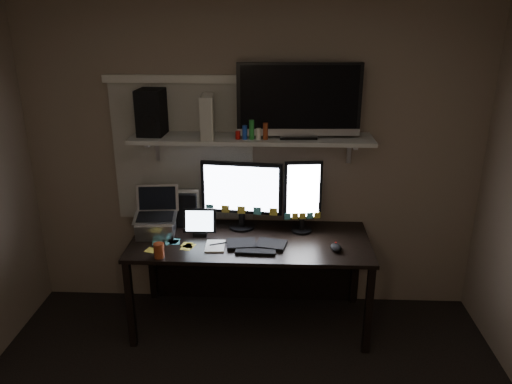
# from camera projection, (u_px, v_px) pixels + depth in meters

# --- Properties ---
(back_wall) EXTENTS (3.60, 0.00, 3.60)m
(back_wall) POSITION_uv_depth(u_px,v_px,m) (253.00, 160.00, 3.94)
(back_wall) COLOR #806D5C
(back_wall) RESTS_ON floor
(window_blinds) EXTENTS (1.10, 0.02, 1.10)m
(window_blinds) POSITION_uv_depth(u_px,v_px,m) (183.00, 153.00, 3.94)
(window_blinds) COLOR beige
(window_blinds) RESTS_ON back_wall
(desk) EXTENTS (1.80, 0.75, 0.73)m
(desk) POSITION_uv_depth(u_px,v_px,m) (251.00, 253.00, 3.95)
(desk) COLOR black
(desk) RESTS_ON floor
(wall_shelf) EXTENTS (1.80, 0.35, 0.03)m
(wall_shelf) POSITION_uv_depth(u_px,v_px,m) (252.00, 139.00, 3.71)
(wall_shelf) COLOR #B8B8B3
(wall_shelf) RESTS_ON back_wall
(monitor_landscape) EXTENTS (0.64, 0.14, 0.56)m
(monitor_landscape) POSITION_uv_depth(u_px,v_px,m) (242.00, 195.00, 3.88)
(monitor_landscape) COLOR black
(monitor_landscape) RESTS_ON desk
(monitor_portrait) EXTENTS (0.29, 0.09, 0.58)m
(monitor_portrait) POSITION_uv_depth(u_px,v_px,m) (303.00, 197.00, 3.82)
(monitor_portrait) COLOR black
(monitor_portrait) RESTS_ON desk
(keyboard) EXTENTS (0.45, 0.19, 0.03)m
(keyboard) POSITION_uv_depth(u_px,v_px,m) (256.00, 244.00, 3.66)
(keyboard) COLOR black
(keyboard) RESTS_ON desk
(mouse) EXTENTS (0.09, 0.13, 0.04)m
(mouse) POSITION_uv_depth(u_px,v_px,m) (336.00, 247.00, 3.60)
(mouse) COLOR black
(mouse) RESTS_ON desk
(notepad) EXTENTS (0.14, 0.20, 0.01)m
(notepad) POSITION_uv_depth(u_px,v_px,m) (215.00, 246.00, 3.66)
(notepad) COLOR silver
(notepad) RESTS_ON desk
(tablet) EXTENTS (0.25, 0.11, 0.22)m
(tablet) POSITION_uv_depth(u_px,v_px,m) (200.00, 222.00, 3.81)
(tablet) COLOR black
(tablet) RESTS_ON desk
(file_sorter) EXTENTS (0.23, 0.11, 0.30)m
(file_sorter) POSITION_uv_depth(u_px,v_px,m) (183.00, 208.00, 3.98)
(file_sorter) COLOR black
(file_sorter) RESTS_ON desk
(laptop) EXTENTS (0.35, 0.29, 0.36)m
(laptop) POSITION_uv_depth(u_px,v_px,m) (155.00, 213.00, 3.79)
(laptop) COLOR silver
(laptop) RESTS_ON desk
(cup) EXTENTS (0.08, 0.08, 0.11)m
(cup) POSITION_uv_depth(u_px,v_px,m) (159.00, 250.00, 3.49)
(cup) COLOR maroon
(cup) RESTS_ON desk
(sticky_notes) EXTENTS (0.35, 0.27, 0.00)m
(sticky_notes) POSITION_uv_depth(u_px,v_px,m) (172.00, 245.00, 3.69)
(sticky_notes) COLOR gold
(sticky_notes) RESTS_ON desk
(tv) EXTENTS (0.90, 0.20, 0.54)m
(tv) POSITION_uv_depth(u_px,v_px,m) (299.00, 101.00, 3.59)
(tv) COLOR black
(tv) RESTS_ON wall_shelf
(game_console) EXTENTS (0.10, 0.27, 0.31)m
(game_console) POSITION_uv_depth(u_px,v_px,m) (208.00, 116.00, 3.64)
(game_console) COLOR beige
(game_console) RESTS_ON wall_shelf
(speaker) EXTENTS (0.20, 0.24, 0.34)m
(speaker) POSITION_uv_depth(u_px,v_px,m) (151.00, 112.00, 3.70)
(speaker) COLOR black
(speaker) RESTS_ON wall_shelf
(bottles) EXTENTS (0.23, 0.11, 0.14)m
(bottles) POSITION_uv_depth(u_px,v_px,m) (252.00, 130.00, 3.60)
(bottles) COLOR #A50F0C
(bottles) RESTS_ON wall_shelf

